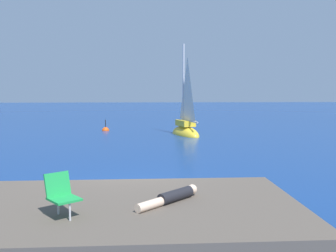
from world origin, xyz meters
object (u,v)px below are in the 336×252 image
(sailboat_near, at_px, (185,130))
(beach_chair, at_px, (61,193))
(marker_buoy, at_px, (106,131))
(person_sunbather, at_px, (172,197))

(sailboat_near, bearing_deg, beach_chair, 149.14)
(beach_chair, height_order, marker_buoy, beach_chair)
(beach_chair, relative_size, marker_buoy, 0.71)
(sailboat_near, bearing_deg, person_sunbather, 154.91)
(sailboat_near, xyz_separation_m, person_sunbather, (-2.20, -18.51, 0.58))
(sailboat_near, distance_m, person_sunbather, 18.65)
(marker_buoy, bearing_deg, beach_chair, -85.98)
(person_sunbather, bearing_deg, beach_chair, -24.46)
(beach_chair, bearing_deg, person_sunbather, 71.61)
(sailboat_near, distance_m, beach_chair, 19.76)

